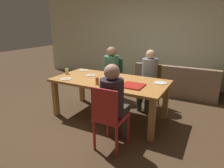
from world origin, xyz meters
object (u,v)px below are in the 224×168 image
Objects in this scene: person_0 at (110,69)px; pizza_box_0 at (133,86)px; chair_1 at (109,116)px; plate_1 at (160,83)px; chair_0 at (113,77)px; plate_2 at (66,79)px; drinking_glass_0 at (97,81)px; couch at (176,82)px; plate_3 at (91,75)px; dining_table at (110,84)px; chair_2 at (150,83)px; person_2 at (149,75)px; drinking_glass_1 at (67,71)px; person_1 at (114,99)px; drinking_glass_2 at (104,80)px; plate_0 at (84,70)px.

pizza_box_0 is at bearing -45.92° from person_0.
plate_1 is at bearing 71.53° from chair_1.
plate_2 is (-0.30, -1.33, 0.25)m from chair_0.
drinking_glass_0 is 0.06× the size of couch.
chair_1 is 4.67× the size of plate_2.
dining_table is at bearing -10.91° from plate_3.
plate_2 is at bearing -103.86° from person_0.
chair_1 is 1.06× the size of chair_2.
chair_2 is at bearing 90.00° from person_2.
plate_1 is 1.74m from plate_2.
drinking_glass_0 reaches higher than plate_2.
chair_2 reaches higher than drinking_glass_1.
chair_0 is 4.19× the size of plate_1.
dining_table is 1.06× the size of couch.
plate_2 is 0.10× the size of couch.
drinking_glass_0 reaches higher than drinking_glass_1.
drinking_glass_0 is (-0.55, 0.43, 0.07)m from person_1.
chair_0 is 1.43m from drinking_glass_0.
person_2 reaches higher than drinking_glass_0.
person_1 is 1.73m from chair_2.
drinking_glass_2 is (-0.48, -0.11, 0.06)m from pizza_box_0.
plate_0 is 2.46m from couch.
chair_0 is 1.55m from plate_1.
drinking_glass_1 is (-0.54, -0.89, 0.07)m from person_0.
couch is at bearing 90.91° from plate_1.
drinking_glass_0 is 0.91× the size of drinking_glass_2.
couch is (0.82, 2.33, -0.55)m from drinking_glass_2.
plate_3 is (-0.48, 0.09, 0.10)m from dining_table.
plate_2 is 0.52m from plate_3.
drinking_glass_1 is (-1.48, 0.75, 0.07)m from person_1.
chair_1 is (0.50, -0.94, -0.13)m from dining_table.
plate_1 is (0.39, 1.03, 0.02)m from person_1.
plate_2 is at bearing -102.54° from chair_0.
drinking_glass_1 is at bearing -107.41° from plate_0.
person_1 reaches higher than pizza_box_0.
plate_2 is 1.65× the size of drinking_glass_0.
chair_1 reaches higher than plate_3.
plate_2 is at bearing 154.64° from chair_1.
drinking_glass_0 reaches higher than plate_3.
chair_0 is at bearing 111.38° from drinking_glass_2.
drinking_glass_1 is at bearing -150.68° from person_2.
chair_1 reaches higher than chair_2.
chair_0 is 1.39m from plate_2.
chair_2 is at bearing 91.66° from pizza_box_0.
chair_2 is at bearing 61.49° from dining_table.
person_1 is 1.10m from plate_1.
drinking_glass_0 is at bearing 133.08° from chair_1.
person_2 is 5.49× the size of plate_1.
chair_2 reaches higher than couch.
chair_1 reaches higher than pizza_box_0.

